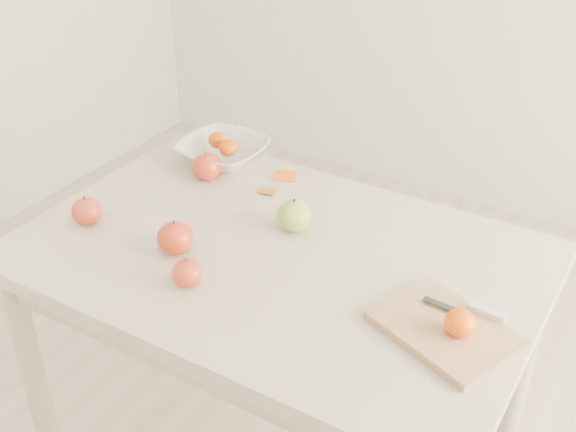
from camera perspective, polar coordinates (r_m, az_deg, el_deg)
The scene contains 14 objects.
table at distance 1.75m, azimuth -0.85°, elevation -5.46°, with size 1.20×0.80×0.75m.
cutting_board at distance 1.49m, azimuth 12.29°, elevation -8.73°, with size 0.27×0.20×0.02m, color tan.
board_tangerine at distance 1.45m, azimuth 13.43°, elevation -8.22°, with size 0.06×0.06×0.05m, color #D96207.
fruit_bowl at distance 2.08m, azimuth -5.14°, elevation 5.09°, with size 0.24×0.24×0.06m, color silver.
bowl_tangerine_near at distance 2.09m, azimuth -5.58°, elevation 6.00°, with size 0.06×0.06×0.05m, color #D14807.
bowl_tangerine_far at distance 2.04m, azimuth -4.74°, elevation 5.41°, with size 0.06×0.06×0.05m, color #CB3707.
orange_peel_a at distance 1.99m, azimuth -0.21°, elevation 3.07°, with size 0.06×0.04×0.00m, color orange.
orange_peel_b at distance 1.92m, azimuth -1.61°, elevation 1.91°, with size 0.04×0.04×0.00m, color #CC660E.
paring_knife at distance 1.52m, azimuth 14.95°, elevation -7.29°, with size 0.17×0.05×0.01m.
apple_green at distance 1.75m, azimuth 0.49°, elevation 0.03°, with size 0.09×0.09×0.08m, color olive.
apple_red_c at distance 1.58m, azimuth -7.99°, elevation -4.47°, with size 0.07×0.07×0.06m, color maroon.
apple_red_a at distance 1.98m, azimuth -6.44°, elevation 3.90°, with size 0.08×0.08×0.07m, color maroon.
apple_red_d at distance 1.84m, azimuth -15.63°, elevation 0.38°, with size 0.07×0.07×0.07m, color maroon.
apple_red_b at distance 1.68m, azimuth -8.89°, elevation -1.72°, with size 0.09×0.09×0.08m, color maroon.
Camera 1 is at (0.74, -1.18, 1.70)m, focal length 45.00 mm.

